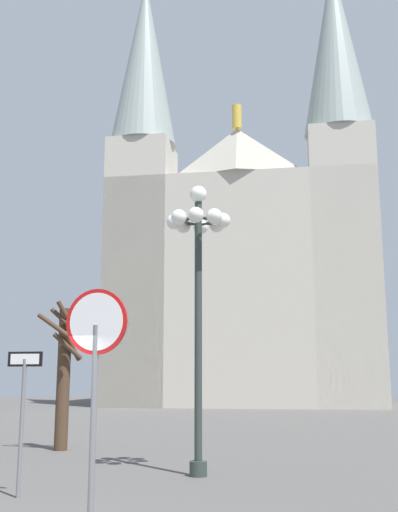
# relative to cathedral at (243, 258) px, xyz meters

# --- Properties ---
(cathedral) EXTENTS (20.00, 13.07, 34.38)m
(cathedral) POSITION_rel_cathedral_xyz_m (0.00, 0.00, 0.00)
(cathedral) COLOR #BCB5A5
(cathedral) RESTS_ON ground
(stop_sign) EXTENTS (0.84, 0.19, 3.10)m
(stop_sign) POSITION_rel_cathedral_xyz_m (-0.85, -38.47, -8.73)
(stop_sign) COLOR slate
(stop_sign) RESTS_ON ground
(one_way_arrow_sign) EXTENTS (0.64, 0.10, 2.42)m
(one_way_arrow_sign) POSITION_rel_cathedral_xyz_m (-2.84, -35.74, -9.41)
(one_way_arrow_sign) COLOR slate
(one_way_arrow_sign) RESTS_ON ground
(street_lamp) EXTENTS (1.42, 1.42, 6.16)m
(street_lamp) POSITION_rel_cathedral_xyz_m (-0.07, -33.14, -6.53)
(street_lamp) COLOR #2D3833
(street_lamp) RESTS_ON ground
(bare_tree) EXTENTS (1.30, 0.90, 4.12)m
(bare_tree) POSITION_rel_cathedral_xyz_m (-4.32, -28.98, -8.79)
(bare_tree) COLOR #473323
(bare_tree) RESTS_ON ground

